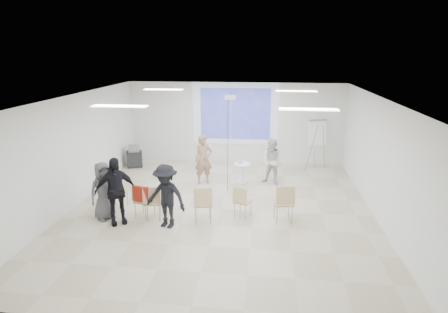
# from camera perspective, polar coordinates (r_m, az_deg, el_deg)

# --- Properties ---
(floor) EXTENTS (8.00, 9.00, 0.10)m
(floor) POSITION_cam_1_polar(r_m,az_deg,el_deg) (10.21, -0.52, -8.27)
(floor) COLOR beige
(floor) RESTS_ON ground
(ceiling) EXTENTS (8.00, 9.00, 0.10)m
(ceiling) POSITION_cam_1_polar(r_m,az_deg,el_deg) (9.37, -0.57, 9.29)
(ceiling) COLOR white
(ceiling) RESTS_ON wall_back
(wall_back) EXTENTS (8.00, 0.10, 3.00)m
(wall_back) POSITION_cam_1_polar(r_m,az_deg,el_deg) (14.08, 1.75, 5.16)
(wall_back) COLOR silver
(wall_back) RESTS_ON floor
(wall_left) EXTENTS (0.10, 9.00, 3.00)m
(wall_left) POSITION_cam_1_polar(r_m,az_deg,el_deg) (10.92, -22.13, 0.78)
(wall_left) COLOR silver
(wall_left) RESTS_ON floor
(wall_right) EXTENTS (0.10, 9.00, 3.00)m
(wall_right) POSITION_cam_1_polar(r_m,az_deg,el_deg) (10.03, 23.08, -0.61)
(wall_right) COLOR silver
(wall_right) RESTS_ON floor
(projection_halo) EXTENTS (3.20, 0.01, 2.30)m
(projection_halo) POSITION_cam_1_polar(r_m,az_deg,el_deg) (13.96, 1.74, 6.52)
(projection_halo) COLOR silver
(projection_halo) RESTS_ON wall_back
(projection_image) EXTENTS (2.60, 0.01, 1.90)m
(projection_image) POSITION_cam_1_polar(r_m,az_deg,el_deg) (13.94, 1.74, 6.51)
(projection_image) COLOR #373FBB
(projection_image) RESTS_ON wall_back
(pedestal_table) EXTENTS (0.61, 0.61, 0.66)m
(pedestal_table) POSITION_cam_1_polar(r_m,az_deg,el_deg) (12.03, 2.76, -2.33)
(pedestal_table) COLOR white
(pedestal_table) RESTS_ON floor
(player_left) EXTENTS (0.77, 0.66, 1.78)m
(player_left) POSITION_cam_1_polar(r_m,az_deg,el_deg) (11.84, -3.14, 0.00)
(player_left) COLOR #A37C64
(player_left) RESTS_ON floor
(player_right) EXTENTS (0.97, 0.89, 1.64)m
(player_right) POSITION_cam_1_polar(r_m,az_deg,el_deg) (11.88, 7.41, -0.39)
(player_right) COLOR silver
(player_right) RESTS_ON floor
(controller_left) EXTENTS (0.09, 0.13, 0.04)m
(controller_left) POSITION_cam_1_polar(r_m,az_deg,el_deg) (11.97, -2.11, 1.60)
(controller_left) COLOR white
(controller_left) RESTS_ON player_left
(controller_right) EXTENTS (0.09, 0.14, 0.04)m
(controller_right) POSITION_cam_1_polar(r_m,az_deg,el_deg) (12.05, 6.59, 1.28)
(controller_right) COLOR white
(controller_right) RESTS_ON player_right
(chair_far_left) EXTENTS (0.44, 0.48, 0.95)m
(chair_far_left) POSITION_cam_1_polar(r_m,az_deg,el_deg) (10.40, -16.05, -4.83)
(chair_far_left) COLOR tan
(chair_far_left) RESTS_ON floor
(chair_left_mid) EXTENTS (0.53, 0.56, 0.93)m
(chair_left_mid) POSITION_cam_1_polar(r_m,az_deg,el_deg) (9.66, -12.30, -6.26)
(chair_left_mid) COLOR tan
(chair_left_mid) RESTS_ON floor
(chair_left_inner) EXTENTS (0.50, 0.53, 0.91)m
(chair_left_inner) POSITION_cam_1_polar(r_m,az_deg,el_deg) (9.53, -10.87, -6.56)
(chair_left_inner) COLOR tan
(chair_left_inner) RESTS_ON floor
(chair_center) EXTENTS (0.54, 0.56, 0.96)m
(chair_center) POSITION_cam_1_polar(r_m,az_deg,el_deg) (9.22, -3.24, -6.88)
(chair_center) COLOR tan
(chair_center) RESTS_ON floor
(chair_right_inner) EXTENTS (0.52, 0.53, 0.83)m
(chair_right_inner) POSITION_cam_1_polar(r_m,az_deg,el_deg) (9.53, 2.71, -6.58)
(chair_right_inner) COLOR tan
(chair_right_inner) RESTS_ON floor
(chair_right_far) EXTENTS (0.53, 0.56, 0.98)m
(chair_right_far) POSITION_cam_1_polar(r_m,az_deg,el_deg) (9.33, 9.17, -6.68)
(chair_right_far) COLOR tan
(chair_right_far) RESTS_ON floor
(red_jacket) EXTENTS (0.43, 0.19, 0.40)m
(red_jacket) POSITION_cam_1_polar(r_m,az_deg,el_deg) (9.46, -12.52, -5.62)
(red_jacket) COLOR maroon
(red_jacket) RESTS_ON chair_left_mid
(laptop) EXTENTS (0.37, 0.30, 0.03)m
(laptop) POSITION_cam_1_polar(r_m,az_deg,el_deg) (9.63, -10.77, -6.61)
(laptop) COLOR black
(laptop) RESTS_ON chair_left_inner
(audience_left) EXTENTS (1.31, 1.17, 1.94)m
(audience_left) POSITION_cam_1_polar(r_m,az_deg,el_deg) (9.42, -16.27, -4.37)
(audience_left) COLOR black
(audience_left) RESTS_ON floor
(audience_mid) EXTENTS (1.29, 0.94, 1.79)m
(audience_mid) POSITION_cam_1_polar(r_m,az_deg,el_deg) (9.00, -8.87, -5.38)
(audience_mid) COLOR black
(audience_mid) RESTS_ON floor
(audience_outer) EXTENTS (0.95, 0.96, 1.67)m
(audience_outer) POSITION_cam_1_polar(r_m,az_deg,el_deg) (9.83, -17.88, -4.50)
(audience_outer) COLOR #56555A
(audience_outer) RESTS_ON floor
(flipchart_easel) EXTENTS (0.75, 0.59, 1.80)m
(flipchart_easel) POSITION_cam_1_polar(r_m,az_deg,el_deg) (13.56, 14.03, 3.52)
(flipchart_easel) COLOR gray
(flipchart_easel) RESTS_ON floor
(av_cart) EXTENTS (0.66, 0.60, 0.82)m
(av_cart) POSITION_cam_1_polar(r_m,az_deg,el_deg) (14.03, -13.50, -0.05)
(av_cart) COLOR black
(av_cart) RESTS_ON floor
(ceiling_projector) EXTENTS (0.30, 0.25, 3.00)m
(ceiling_projector) POSITION_cam_1_polar(r_m,az_deg,el_deg) (10.88, 0.95, 8.30)
(ceiling_projector) COLOR white
(ceiling_projector) RESTS_ON ceiling
(fluor_panel_nw) EXTENTS (1.20, 0.30, 0.02)m
(fluor_panel_nw) POSITION_cam_1_polar(r_m,az_deg,el_deg) (11.73, -9.22, 10.04)
(fluor_panel_nw) COLOR white
(fluor_panel_nw) RESTS_ON ceiling
(fluor_panel_ne) EXTENTS (1.20, 0.30, 0.02)m
(fluor_panel_ne) POSITION_cam_1_polar(r_m,az_deg,el_deg) (11.33, 10.97, 9.75)
(fluor_panel_ne) COLOR white
(fluor_panel_ne) RESTS_ON ceiling
(fluor_panel_sw) EXTENTS (1.20, 0.30, 0.02)m
(fluor_panel_sw) POSITION_cam_1_polar(r_m,az_deg,el_deg) (8.44, -15.61, 7.41)
(fluor_panel_sw) COLOR white
(fluor_panel_sw) RESTS_ON ceiling
(fluor_panel_se) EXTENTS (1.20, 0.30, 0.02)m
(fluor_panel_se) POSITION_cam_1_polar(r_m,az_deg,el_deg) (7.87, 12.75, 7.02)
(fluor_panel_se) COLOR white
(fluor_panel_se) RESTS_ON ceiling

